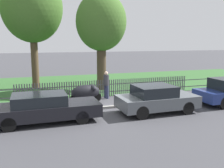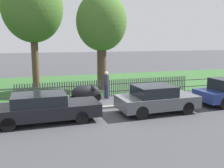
# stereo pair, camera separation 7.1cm
# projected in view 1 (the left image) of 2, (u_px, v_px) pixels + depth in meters

# --- Properties ---
(ground_plane) EXTENTS (120.00, 120.00, 0.00)m
(ground_plane) POSITION_uv_depth(u_px,v_px,m) (124.00, 108.00, 12.97)
(ground_plane) COLOR #424247
(kerb_stone) EXTENTS (34.43, 0.20, 0.12)m
(kerb_stone) POSITION_uv_depth(u_px,v_px,m) (123.00, 106.00, 13.05)
(kerb_stone) COLOR gray
(kerb_stone) RESTS_ON ground
(grass_strip) EXTENTS (34.43, 10.02, 0.01)m
(grass_strip) POSITION_uv_depth(u_px,v_px,m) (90.00, 83.00, 20.24)
(grass_strip) COLOR #33602D
(grass_strip) RESTS_ON ground
(park_fence) EXTENTS (34.43, 0.05, 1.05)m
(park_fence) POSITION_uv_depth(u_px,v_px,m) (108.00, 88.00, 15.46)
(park_fence) COLOR #4C4C51
(park_fence) RESTS_ON ground
(parked_car_black_saloon) EXTENTS (4.60, 1.69, 1.24)m
(parked_car_black_saloon) POSITION_uv_depth(u_px,v_px,m) (44.00, 108.00, 10.56)
(parked_car_black_saloon) COLOR black
(parked_car_black_saloon) RESTS_ON ground
(parked_car_navy_estate) EXTENTS (3.85, 1.85, 1.34)m
(parked_car_navy_estate) POSITION_uv_depth(u_px,v_px,m) (156.00, 99.00, 12.00)
(parked_car_navy_estate) COLOR #51565B
(parked_car_navy_estate) RESTS_ON ground
(covered_motorcycle) EXTENTS (1.79, 0.92, 1.02)m
(covered_motorcycle) POSITION_uv_depth(u_px,v_px,m) (86.00, 92.00, 13.84)
(covered_motorcycle) COLOR black
(covered_motorcycle) RESTS_ON ground
(tree_behind_motorcycle) EXTENTS (4.22, 4.22, 8.12)m
(tree_behind_motorcycle) POSITION_uv_depth(u_px,v_px,m) (32.00, 8.00, 17.31)
(tree_behind_motorcycle) COLOR brown
(tree_behind_motorcycle) RESTS_ON ground
(tree_mid_park) EXTENTS (3.44, 3.44, 6.67)m
(tree_mid_park) POSITION_uv_depth(u_px,v_px,m) (101.00, 23.00, 16.93)
(tree_mid_park) COLOR #473828
(tree_mid_park) RESTS_ON ground
(pedestrian_near_fence) EXTENTS (0.42, 0.42, 1.64)m
(pedestrian_near_fence) POSITION_uv_depth(u_px,v_px,m) (106.00, 83.00, 14.85)
(pedestrian_near_fence) COLOR #2D3351
(pedestrian_near_fence) RESTS_ON ground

